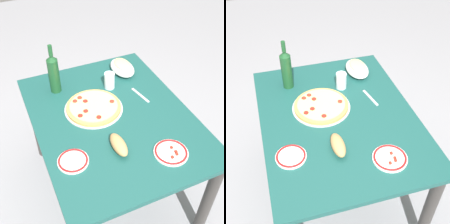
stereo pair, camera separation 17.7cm
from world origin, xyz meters
The scene contains 10 objects.
ground_plane centered at (0.00, 0.00, 0.00)m, with size 8.00×8.00×0.00m, color gray.
dining_table centered at (0.00, 0.00, 0.60)m, with size 1.19×0.91×0.72m.
pepperoni_pizza centered at (0.10, 0.08, 0.74)m, with size 0.36×0.36×0.03m.
baked_pasta_dish centered at (0.40, -0.25, 0.76)m, with size 0.24×0.15×0.08m.
wine_bottle centered at (0.38, 0.24, 0.86)m, with size 0.07×0.07×0.33m.
water_glass centered at (0.27, -0.10, 0.78)m, with size 0.07×0.07×0.11m, color silver.
side_plate_near centered at (-0.39, -0.16, 0.73)m, with size 0.18×0.18×0.02m.
side_plate_far centered at (-0.24, 0.32, 0.73)m, with size 0.16×0.16×0.02m.
bread_loaf centered at (-0.25, 0.07, 0.75)m, with size 0.17×0.07×0.06m, color tan.
fork_left centered at (0.10, -0.25, 0.72)m, with size 0.17×0.02×0.01m, color #B7B7BC.
Camera 2 is at (-1.27, 0.37, 1.93)m, focal length 48.13 mm.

